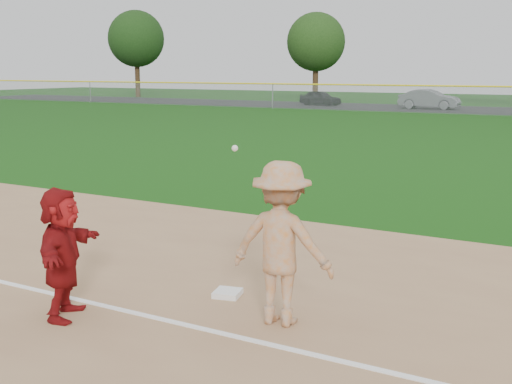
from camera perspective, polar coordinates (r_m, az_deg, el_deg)
The scene contains 9 objects.
ground at distance 8.97m, azimuth -4.76°, elevation -9.78°, with size 160.00×160.00×0.00m, color #13450D.
foul_line at distance 8.35m, azimuth -7.89°, elevation -11.25°, with size 60.00×0.10×0.01m, color white.
first_base at distance 9.12m, azimuth -2.54°, elevation -8.98°, with size 0.36×0.36×0.08m, color white.
base_runner at distance 8.50m, azimuth -16.83°, elevation -5.21°, with size 1.57×0.50×1.70m, color maroon.
car_left at distance 57.85m, azimuth 5.74°, elevation 8.33°, with size 1.56×3.87×1.32m, color black.
car_mid at distance 54.11m, azimuth 15.15°, elevation 7.97°, with size 1.66×4.77×1.57m, color #5C5E64.
first_base_play at distance 7.93m, azimuth 2.29°, elevation -4.59°, with size 1.39×0.86×2.21m.
tree_0 at distance 76.55m, azimuth -10.60°, elevation 13.23°, with size 6.40×6.40×9.81m.
tree_1 at distance 65.68m, azimuth 5.36°, elevation 13.13°, with size 5.80×5.80×8.75m.
Camera 1 is at (4.73, -6.94, 3.15)m, focal length 45.00 mm.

